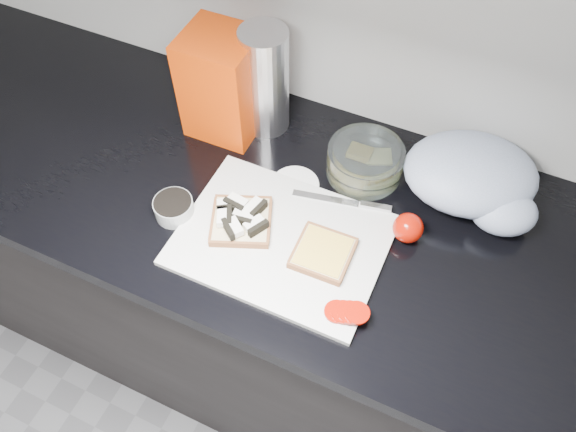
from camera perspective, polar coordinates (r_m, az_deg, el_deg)
The scene contains 14 objects.
base_cabinet at distance 1.55m, azimuth 3.94°, elevation -10.44°, with size 3.50×0.60×0.86m, color black.
countertop at distance 1.16m, azimuth 5.18°, elevation -0.87°, with size 3.50×0.64×0.04m, color black.
cutting_board at distance 1.11m, azimuth -0.65°, elevation -2.48°, with size 0.40×0.30×0.01m, color silver.
bread_left at distance 1.12m, azimuth -4.83°, elevation -0.34°, with size 0.16×0.16×0.04m.
bread_right at distance 1.08m, azimuth 3.58°, elevation -3.76°, with size 0.12×0.12×0.02m.
tomato_slices at distance 1.02m, azimuth 5.99°, elevation -9.69°, with size 0.09×0.06×0.02m.
knife at distance 1.16m, azimuth 6.74°, elevation 1.32°, with size 0.20×0.05×0.01m.
seed_tub at distance 1.16m, azimuth -11.53°, elevation 0.88°, with size 0.08×0.08×0.04m.
tub_lid at distance 1.19m, azimuth 0.71°, elevation 3.17°, with size 0.10×0.10×0.01m, color white.
glass_bowl at distance 1.21m, azimuth 7.82°, elevation 5.51°, with size 0.16×0.16×0.07m.
bread_bag at distance 1.25m, azimuth -6.63°, elevation 13.16°, with size 0.15×0.14×0.24m, color #DB4203.
steel_canister at distance 1.24m, azimuth -2.36°, elevation 13.52°, with size 0.10×0.10×0.25m, color silver.
grocery_bag at distance 1.20m, azimuth 18.46°, elevation 3.63°, with size 0.32×0.29×0.12m.
whole_tomatoes at distance 1.12m, azimuth 12.10°, elevation -1.20°, with size 0.06×0.06×0.06m.
Camera 1 is at (0.18, 0.55, 1.83)m, focal length 35.00 mm.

